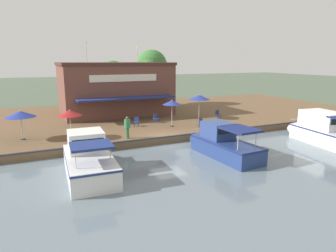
{
  "coord_description": "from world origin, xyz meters",
  "views": [
    {
      "loc": [
        21.07,
        -9.59,
        6.64
      ],
      "look_at": [
        -1.0,
        0.46,
        1.3
      ],
      "focal_mm": 32.0,
      "sensor_mm": 36.0,
      "label": 1
    }
  ],
  "objects_px": {
    "tree_upstream_bank": "(113,75)",
    "cafe_chair_under_first_umbrella": "(156,118)",
    "cafe_chair_beside_entrance": "(136,121)",
    "motorboat_distant_upstream": "(325,132)",
    "patio_umbrella_far_corner": "(70,113)",
    "cafe_chair_back_row_seat": "(202,123)",
    "tree_downstream_bank": "(151,66)",
    "person_near_entrance": "(127,125)",
    "waterfront_restaurant": "(114,88)",
    "motorboat_outer_channel": "(220,143)",
    "patio_umbrella_mid_patio_right": "(172,103)",
    "motorboat_fourth_along": "(88,158)",
    "patio_umbrella_mid_patio_left": "(20,114)",
    "patio_umbrella_by_entrance": "(199,97)",
    "cafe_chair_far_corner_seat": "(218,114)"
  },
  "relations": [
    {
      "from": "tree_upstream_bank",
      "to": "cafe_chair_under_first_umbrella",
      "type": "bearing_deg",
      "value": 7.55
    },
    {
      "from": "cafe_chair_beside_entrance",
      "to": "motorboat_distant_upstream",
      "type": "bearing_deg",
      "value": 51.52
    },
    {
      "from": "patio_umbrella_far_corner",
      "to": "cafe_chair_back_row_seat",
      "type": "relative_size",
      "value": 2.73
    },
    {
      "from": "cafe_chair_back_row_seat",
      "to": "motorboat_distant_upstream",
      "type": "height_order",
      "value": "motorboat_distant_upstream"
    },
    {
      "from": "cafe_chair_under_first_umbrella",
      "to": "tree_downstream_bank",
      "type": "relative_size",
      "value": 0.11
    },
    {
      "from": "cafe_chair_beside_entrance",
      "to": "person_near_entrance",
      "type": "relative_size",
      "value": 0.49
    },
    {
      "from": "cafe_chair_under_first_umbrella",
      "to": "person_near_entrance",
      "type": "xyz_separation_m",
      "value": [
        4.69,
        -4.35,
        0.62
      ]
    },
    {
      "from": "cafe_chair_back_row_seat",
      "to": "motorboat_distant_upstream",
      "type": "bearing_deg",
      "value": 46.26
    },
    {
      "from": "waterfront_restaurant",
      "to": "person_near_entrance",
      "type": "height_order",
      "value": "waterfront_restaurant"
    },
    {
      "from": "person_near_entrance",
      "to": "motorboat_distant_upstream",
      "type": "bearing_deg",
      "value": 67.26
    },
    {
      "from": "motorboat_outer_channel",
      "to": "motorboat_distant_upstream",
      "type": "relative_size",
      "value": 0.82
    },
    {
      "from": "person_near_entrance",
      "to": "waterfront_restaurant",
      "type": "bearing_deg",
      "value": 169.98
    },
    {
      "from": "cafe_chair_under_first_umbrella",
      "to": "tree_upstream_bank",
      "type": "xyz_separation_m",
      "value": [
        -10.85,
        -1.44,
        3.69
      ]
    },
    {
      "from": "patio_umbrella_mid_patio_right",
      "to": "tree_upstream_bank",
      "type": "xyz_separation_m",
      "value": [
        -13.02,
        -2.14,
        1.94
      ]
    },
    {
      "from": "cafe_chair_under_first_umbrella",
      "to": "motorboat_fourth_along",
      "type": "distance_m",
      "value": 12.47
    },
    {
      "from": "patio_umbrella_far_corner",
      "to": "cafe_chair_under_first_umbrella",
      "type": "height_order",
      "value": "patio_umbrella_far_corner"
    },
    {
      "from": "motorboat_distant_upstream",
      "to": "waterfront_restaurant",
      "type": "bearing_deg",
      "value": -145.55
    },
    {
      "from": "patio_umbrella_mid_patio_left",
      "to": "tree_upstream_bank",
      "type": "height_order",
      "value": "tree_upstream_bank"
    },
    {
      "from": "patio_umbrella_by_entrance",
      "to": "cafe_chair_far_corner_seat",
      "type": "bearing_deg",
      "value": 76.37
    },
    {
      "from": "patio_umbrella_mid_patio_left",
      "to": "cafe_chair_far_corner_seat",
      "type": "relative_size",
      "value": 2.7
    },
    {
      "from": "cafe_chair_back_row_seat",
      "to": "person_near_entrance",
      "type": "relative_size",
      "value": 0.49
    },
    {
      "from": "tree_upstream_bank",
      "to": "waterfront_restaurant",
      "type": "bearing_deg",
      "value": -12.59
    },
    {
      "from": "cafe_chair_back_row_seat",
      "to": "tree_downstream_bank",
      "type": "relative_size",
      "value": 0.11
    },
    {
      "from": "cafe_chair_far_corner_seat",
      "to": "motorboat_fourth_along",
      "type": "distance_m",
      "value": 17.63
    },
    {
      "from": "waterfront_restaurant",
      "to": "tree_downstream_bank",
      "type": "bearing_deg",
      "value": 121.8
    },
    {
      "from": "patio_umbrella_mid_patio_left",
      "to": "cafe_chair_beside_entrance",
      "type": "xyz_separation_m",
      "value": [
        -0.88,
        9.57,
        -1.54
      ]
    },
    {
      "from": "patio_umbrella_mid_patio_right",
      "to": "patio_umbrella_mid_patio_left",
      "type": "relative_size",
      "value": 1.08
    },
    {
      "from": "cafe_chair_far_corner_seat",
      "to": "motorboat_distant_upstream",
      "type": "xyz_separation_m",
      "value": [
        10.4,
        3.33,
        -0.05
      ]
    },
    {
      "from": "motorboat_distant_upstream",
      "to": "motorboat_fourth_along",
      "type": "bearing_deg",
      "value": -94.54
    },
    {
      "from": "waterfront_restaurant",
      "to": "patio_umbrella_by_entrance",
      "type": "distance_m",
      "value": 10.24
    },
    {
      "from": "patio_umbrella_far_corner",
      "to": "tree_upstream_bank",
      "type": "relative_size",
      "value": 0.39
    },
    {
      "from": "cafe_chair_back_row_seat",
      "to": "motorboat_outer_channel",
      "type": "bearing_deg",
      "value": -18.95
    },
    {
      "from": "patio_umbrella_by_entrance",
      "to": "cafe_chair_back_row_seat",
      "type": "xyz_separation_m",
      "value": [
        3.87,
        -1.96,
        -1.79
      ]
    },
    {
      "from": "cafe_chair_far_corner_seat",
      "to": "motorboat_distant_upstream",
      "type": "relative_size",
      "value": 0.1
    },
    {
      "from": "patio_umbrella_far_corner",
      "to": "cafe_chair_far_corner_seat",
      "type": "bearing_deg",
      "value": 99.26
    },
    {
      "from": "patio_umbrella_far_corner",
      "to": "motorboat_fourth_along",
      "type": "bearing_deg",
      "value": 1.52
    },
    {
      "from": "tree_upstream_bank",
      "to": "patio_umbrella_mid_patio_right",
      "type": "bearing_deg",
      "value": 9.32
    },
    {
      "from": "patio_umbrella_mid_patio_right",
      "to": "motorboat_distant_upstream",
      "type": "height_order",
      "value": "patio_umbrella_mid_patio_right"
    },
    {
      "from": "waterfront_restaurant",
      "to": "patio_umbrella_mid_patio_left",
      "type": "bearing_deg",
      "value": -46.82
    },
    {
      "from": "cafe_chair_beside_entrance",
      "to": "cafe_chair_back_row_seat",
      "type": "height_order",
      "value": "same"
    },
    {
      "from": "waterfront_restaurant",
      "to": "tree_upstream_bank",
      "type": "relative_size",
      "value": 2.0
    },
    {
      "from": "waterfront_restaurant",
      "to": "motorboat_outer_channel",
      "type": "xyz_separation_m",
      "value": [
        17.2,
        3.11,
        -2.6
      ]
    },
    {
      "from": "patio_umbrella_mid_patio_right",
      "to": "motorboat_fourth_along",
      "type": "xyz_separation_m",
      "value": [
        7.18,
        -8.94,
        -1.89
      ]
    },
    {
      "from": "cafe_chair_beside_entrance",
      "to": "patio_umbrella_mid_patio_left",
      "type": "bearing_deg",
      "value": -84.76
    },
    {
      "from": "patio_umbrella_by_entrance",
      "to": "patio_umbrella_far_corner",
      "type": "distance_m",
      "value": 13.66
    },
    {
      "from": "patio_umbrella_mid_patio_right",
      "to": "tree_upstream_bank",
      "type": "distance_m",
      "value": 13.34
    },
    {
      "from": "cafe_chair_under_first_umbrella",
      "to": "motorboat_fourth_along",
      "type": "bearing_deg",
      "value": -41.39
    },
    {
      "from": "patio_umbrella_mid_patio_left",
      "to": "motorboat_distant_upstream",
      "type": "xyz_separation_m",
      "value": [
        9.14,
        22.18,
        -1.59
      ]
    },
    {
      "from": "patio_umbrella_far_corner",
      "to": "motorboat_outer_channel",
      "type": "distance_m",
      "value": 11.7
    },
    {
      "from": "cafe_chair_beside_entrance",
      "to": "tree_upstream_bank",
      "type": "relative_size",
      "value": 0.14
    }
  ]
}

